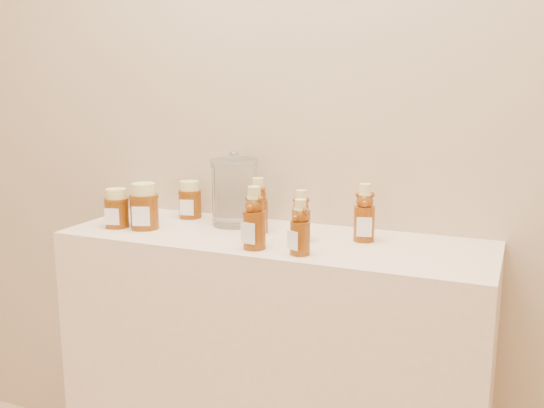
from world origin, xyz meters
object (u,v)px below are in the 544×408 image
at_px(honey_jar_left, 117,208).
at_px(bear_bottle_front_left, 254,214).
at_px(bear_bottle_back_left, 258,202).
at_px(glass_canister, 234,189).
at_px(display_table, 273,385).

bearing_deg(honey_jar_left, bear_bottle_front_left, -20.22).
xyz_separation_m(bear_bottle_back_left, glass_canister, (-0.10, 0.06, 0.02)).
bearing_deg(bear_bottle_back_left, display_table, -12.95).
bearing_deg(bear_bottle_back_left, honey_jar_left, -150.47).
relative_size(display_table, glass_canister, 5.50).
distance_m(display_table, honey_jar_left, 0.70).
xyz_separation_m(bear_bottle_back_left, bear_bottle_front_left, (0.06, -0.16, 0.00)).
bearing_deg(glass_canister, bear_bottle_front_left, -52.79).
xyz_separation_m(bear_bottle_front_left, glass_canister, (-0.17, 0.22, 0.02)).
relative_size(honey_jar_left, glass_canister, 0.53).
bearing_deg(glass_canister, display_table, -28.66).
distance_m(display_table, bear_bottle_front_left, 0.56).
height_order(bear_bottle_back_left, bear_bottle_front_left, bear_bottle_front_left).
bearing_deg(display_table, bear_bottle_front_left, -88.80).
bearing_deg(bear_bottle_back_left, glass_canister, 166.36).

